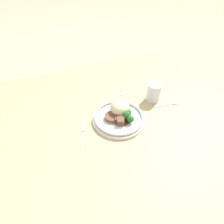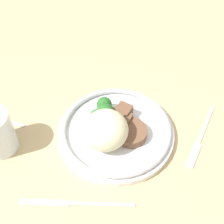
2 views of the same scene
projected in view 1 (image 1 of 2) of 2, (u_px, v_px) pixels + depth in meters
The scene contains 7 objects.
ground_plane at pixel (118, 129), 0.86m from camera, with size 8.00×8.00×0.00m, color tan.
dining_table at pixel (118, 126), 0.84m from camera, with size 1.25×1.18×0.05m.
plate at pixel (119, 115), 0.82m from camera, with size 0.25×0.25×0.09m.
juice_glass at pixel (154, 93), 0.92m from camera, with size 0.07×0.07×0.10m.
fork at pixel (83, 133), 0.78m from camera, with size 0.06×0.17×0.00m.
knife at pixel (115, 97), 0.96m from camera, with size 0.21×0.04×0.00m.
spoon at pixel (172, 104), 0.92m from camera, with size 0.15×0.03×0.01m.
Camera 1 is at (-0.25, -0.51, 0.65)m, focal length 28.00 mm.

